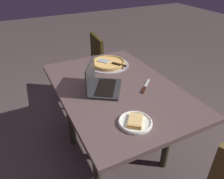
# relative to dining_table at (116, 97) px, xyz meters

# --- Properties ---
(ground_plane) EXTENTS (12.00, 12.00, 0.00)m
(ground_plane) POSITION_rel_dining_table_xyz_m (0.00, 0.00, -0.65)
(ground_plane) COLOR #4F413F
(dining_table) EXTENTS (1.32, 0.89, 0.75)m
(dining_table) POSITION_rel_dining_table_xyz_m (0.00, 0.00, 0.00)
(dining_table) COLOR brown
(dining_table) RESTS_ON ground_plane
(laptop) EXTENTS (0.38, 0.36, 0.22)m
(laptop) POSITION_rel_dining_table_xyz_m (-0.02, -0.12, 0.15)
(laptop) COLOR #2B2B2C
(laptop) RESTS_ON dining_table
(pizza_plate) EXTENTS (0.21, 0.21, 0.04)m
(pizza_plate) POSITION_rel_dining_table_xyz_m (0.44, -0.10, 0.11)
(pizza_plate) COLOR white
(pizza_plate) RESTS_ON dining_table
(pizza_tray) EXTENTS (0.39, 0.39, 0.04)m
(pizza_tray) POSITION_rel_dining_table_xyz_m (-0.39, 0.12, 0.12)
(pizza_tray) COLOR #9F979E
(pizza_tray) RESTS_ON dining_table
(table_knife) EXTENTS (0.17, 0.18, 0.01)m
(table_knife) POSITION_rel_dining_table_xyz_m (0.11, 0.19, 0.10)
(table_knife) COLOR beige
(table_knife) RESTS_ON dining_table
(chair_near) EXTENTS (0.46, 0.46, 0.83)m
(chair_near) POSITION_rel_dining_table_xyz_m (-1.02, 0.13, -0.16)
(chair_near) COLOR #37300F
(chair_near) RESTS_ON ground_plane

